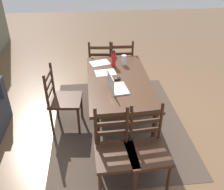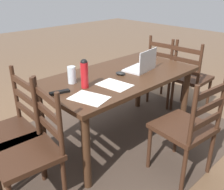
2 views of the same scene
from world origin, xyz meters
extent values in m
plane|color=brown|center=(0.00, 0.00, 0.00)|extent=(14.00, 14.00, 0.00)
cube|color=#47382D|center=(0.00, 0.00, 0.00)|extent=(2.47, 1.94, 0.01)
cube|color=#422819|center=(0.00, 0.00, 0.72)|extent=(1.62, 0.86, 0.04)
cylinder|color=#422819|center=(-0.73, -0.35, 0.35)|extent=(0.07, 0.07, 0.70)
cylinder|color=#422819|center=(0.73, -0.35, 0.35)|extent=(0.07, 0.07, 0.70)
cylinder|color=#422819|center=(-0.73, 0.35, 0.35)|extent=(0.07, 0.07, 0.70)
cylinder|color=#422819|center=(0.73, 0.35, 0.35)|extent=(0.07, 0.07, 0.70)
cube|color=#3D2316|center=(-1.14, -0.17, 0.45)|extent=(0.47, 0.47, 0.04)
cylinder|color=#3D2316|center=(-1.31, -0.38, 0.21)|extent=(0.04, 0.04, 0.43)
cylinder|color=#3D2316|center=(-1.34, 0.00, 0.21)|extent=(0.04, 0.04, 0.43)
cylinder|color=#3D2316|center=(-0.93, -0.35, 0.21)|extent=(0.04, 0.04, 0.43)
cylinder|color=#3D2316|center=(-0.96, 0.03, 0.21)|extent=(0.04, 0.04, 0.43)
cylinder|color=#3D2316|center=(-0.92, -0.34, 0.70)|extent=(0.04, 0.04, 0.50)
cylinder|color=#3D2316|center=(-0.95, 0.03, 0.70)|extent=(0.04, 0.04, 0.50)
cube|color=#3D2316|center=(-0.94, -0.16, 0.60)|extent=(0.05, 0.36, 0.05)
cube|color=#3D2316|center=(-0.94, -0.16, 0.72)|extent=(0.05, 0.36, 0.05)
cube|color=#3D2316|center=(-0.94, -0.16, 0.85)|extent=(0.05, 0.36, 0.05)
cube|color=#3D2316|center=(0.00, 0.76, 0.45)|extent=(0.48, 0.48, 0.04)
cylinder|color=#3D2316|center=(0.17, 0.55, 0.21)|extent=(0.04, 0.04, 0.43)
cylinder|color=#3D2316|center=(-0.21, 0.59, 0.21)|extent=(0.04, 0.04, 0.43)
cylinder|color=#3D2316|center=(0.21, 0.93, 0.21)|extent=(0.04, 0.04, 0.43)
cylinder|color=#3D2316|center=(-0.17, 0.97, 0.21)|extent=(0.04, 0.04, 0.43)
cylinder|color=#3D2316|center=(0.21, 0.94, 0.70)|extent=(0.04, 0.04, 0.50)
cylinder|color=#3D2316|center=(-0.17, 0.98, 0.70)|extent=(0.04, 0.04, 0.50)
cube|color=#3D2316|center=(0.02, 0.96, 0.60)|extent=(0.36, 0.06, 0.05)
cube|color=#3D2316|center=(0.02, 0.96, 0.72)|extent=(0.36, 0.06, 0.05)
cube|color=#3D2316|center=(0.02, 0.96, 0.85)|extent=(0.36, 0.06, 0.05)
cube|color=#3D2316|center=(1.14, -0.17, 0.45)|extent=(0.46, 0.46, 0.04)
cylinder|color=#3D2316|center=(1.33, 0.01, 0.21)|extent=(0.04, 0.04, 0.43)
cylinder|color=#3D2316|center=(1.32, -0.37, 0.21)|extent=(0.04, 0.04, 0.43)
cylinder|color=#3D2316|center=(0.95, 0.02, 0.21)|extent=(0.04, 0.04, 0.43)
cylinder|color=#3D2316|center=(0.94, -0.35, 0.21)|extent=(0.04, 0.04, 0.43)
cylinder|color=#3D2316|center=(0.94, 0.03, 0.70)|extent=(0.04, 0.04, 0.50)
cylinder|color=#3D2316|center=(0.93, -0.35, 0.70)|extent=(0.04, 0.04, 0.50)
cube|color=#3D2316|center=(0.94, -0.16, 0.60)|extent=(0.04, 0.36, 0.05)
cube|color=#3D2316|center=(0.94, -0.16, 0.72)|extent=(0.04, 0.36, 0.05)
cube|color=#3D2316|center=(0.94, -0.16, 0.85)|extent=(0.04, 0.36, 0.05)
cube|color=#3D2316|center=(-1.14, 0.17, 0.45)|extent=(0.45, 0.45, 0.04)
cylinder|color=#3D2316|center=(-1.32, -0.02, 0.21)|extent=(0.04, 0.04, 0.43)
cylinder|color=#3D2316|center=(-1.33, 0.36, 0.21)|extent=(0.04, 0.04, 0.43)
cylinder|color=#3D2316|center=(-0.94, -0.01, 0.21)|extent=(0.04, 0.04, 0.43)
cylinder|color=#3D2316|center=(-0.95, 0.37, 0.21)|extent=(0.04, 0.04, 0.43)
cylinder|color=#3D2316|center=(-0.93, -0.01, 0.70)|extent=(0.04, 0.04, 0.50)
cylinder|color=#3D2316|center=(-0.94, 0.37, 0.70)|extent=(0.04, 0.04, 0.50)
cube|color=#3D2316|center=(-0.94, 0.18, 0.60)|extent=(0.03, 0.36, 0.05)
cube|color=#3D2316|center=(-0.94, 0.18, 0.72)|extent=(0.03, 0.36, 0.05)
cube|color=#3D2316|center=(-0.94, 0.18, 0.85)|extent=(0.03, 0.36, 0.05)
cube|color=#3D2316|center=(1.14, 0.17, 0.45)|extent=(0.49, 0.49, 0.04)
cylinder|color=#3D2316|center=(1.35, 0.34, 0.21)|extent=(0.04, 0.04, 0.43)
cylinder|color=#3D2316|center=(1.31, -0.04, 0.21)|extent=(0.04, 0.04, 0.43)
cylinder|color=#3D2316|center=(0.97, 0.38, 0.21)|extent=(0.04, 0.04, 0.43)
cylinder|color=#3D2316|center=(0.93, 0.00, 0.21)|extent=(0.04, 0.04, 0.43)
cylinder|color=#3D2316|center=(0.96, 0.38, 0.70)|extent=(0.04, 0.04, 0.50)
cylinder|color=#3D2316|center=(0.92, 0.01, 0.70)|extent=(0.04, 0.04, 0.50)
cube|color=#3D2316|center=(0.94, 0.19, 0.60)|extent=(0.06, 0.36, 0.05)
cube|color=#3D2316|center=(0.94, 0.19, 0.72)|extent=(0.06, 0.36, 0.05)
cube|color=#3D2316|center=(0.94, 0.19, 0.85)|extent=(0.06, 0.36, 0.05)
cube|color=silver|center=(-0.25, 0.04, 0.74)|extent=(0.35, 0.26, 0.02)
cube|color=silver|center=(-0.27, 0.14, 0.86)|extent=(0.32, 0.06, 0.21)
cube|color=#A5CCEA|center=(-0.26, 0.14, 0.86)|extent=(0.29, 0.05, 0.19)
cylinder|color=red|center=(0.46, 0.03, 0.85)|extent=(0.07, 0.07, 0.23)
sphere|color=black|center=(0.46, 0.03, 0.96)|extent=(0.06, 0.06, 0.06)
cylinder|color=silver|center=(0.48, -0.14, 0.81)|extent=(0.08, 0.08, 0.16)
ellipsoid|color=black|center=(0.01, 0.02, 0.75)|extent=(0.10, 0.12, 0.03)
cube|color=black|center=(0.70, -0.02, 0.75)|extent=(0.18, 0.09, 0.02)
cube|color=white|center=(0.58, 0.23, 0.74)|extent=(0.29, 0.34, 0.00)
cube|color=white|center=(0.24, 0.17, 0.74)|extent=(0.24, 0.32, 0.00)
camera|label=1|loc=(-2.98, 0.40, 2.39)|focal=39.54mm
camera|label=2|loc=(1.72, 1.68, 1.59)|focal=40.65mm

